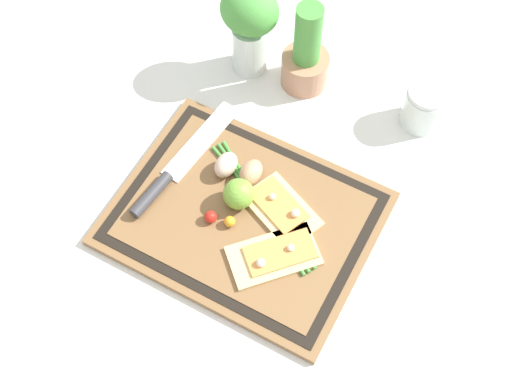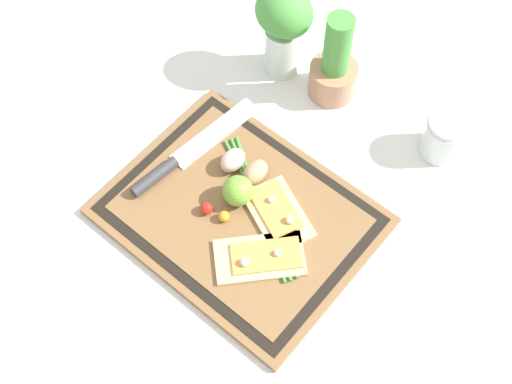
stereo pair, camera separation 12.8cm
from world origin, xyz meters
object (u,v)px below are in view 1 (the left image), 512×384
(herb_pot, at_px, (306,58))
(cherry_tomato_red, at_px, (211,217))
(pizza_slice_far, at_px, (281,209))
(herb_glass, at_px, (250,24))
(pizza_slice_near, at_px, (275,255))
(cherry_tomato_yellow, at_px, (230,222))
(knife, at_px, (168,176))
(lime, at_px, (239,194))
(egg_pink, at_px, (226,165))
(egg_brown, at_px, (251,172))
(sauce_jar, at_px, (424,109))

(herb_pot, bearing_deg, cherry_tomato_red, -89.95)
(pizza_slice_far, distance_m, herb_glass, 0.37)
(pizza_slice_near, height_order, cherry_tomato_yellow, pizza_slice_near)
(knife, xyz_separation_m, cherry_tomato_yellow, (0.15, -0.03, 0.00))
(pizza_slice_far, bearing_deg, cherry_tomato_red, -142.87)
(lime, relative_size, cherry_tomato_red, 2.50)
(pizza_slice_near, xyz_separation_m, knife, (-0.25, 0.05, 0.00))
(pizza_slice_near, height_order, egg_pink, egg_pink)
(egg_brown, bearing_deg, sauce_jar, 51.65)
(pizza_slice_far, distance_m, knife, 0.22)
(pizza_slice_near, distance_m, egg_pink, 0.20)
(egg_pink, distance_m, lime, 0.07)
(cherry_tomato_yellow, relative_size, sauce_jar, 0.22)
(herb_pot, distance_m, herb_glass, 0.13)
(pizza_slice_near, relative_size, herb_glass, 0.83)
(lime, height_order, cherry_tomato_red, lime)
(lime, relative_size, herb_pot, 0.28)
(cherry_tomato_red, relative_size, herb_pot, 0.11)
(egg_brown, xyz_separation_m, cherry_tomato_red, (-0.02, -0.11, -0.01))
(egg_pink, bearing_deg, cherry_tomato_red, -75.30)
(knife, bearing_deg, lime, 7.69)
(pizza_slice_near, relative_size, cherry_tomato_yellow, 8.41)
(pizza_slice_near, relative_size, knife, 0.57)
(lime, xyz_separation_m, cherry_tomato_yellow, (0.01, -0.05, -0.02))
(knife, bearing_deg, egg_brown, 28.98)
(herb_pot, bearing_deg, cherry_tomato_yellow, -84.65)
(pizza_slice_near, height_order, lime, lime)
(pizza_slice_far, bearing_deg, sauce_jar, 65.72)
(pizza_slice_near, bearing_deg, egg_brown, 133.18)
(pizza_slice_far, bearing_deg, pizza_slice_near, -69.53)
(pizza_slice_near, distance_m, herb_glass, 0.45)
(lime, relative_size, sauce_jar, 0.62)
(egg_pink, height_order, cherry_tomato_red, egg_pink)
(pizza_slice_far, height_order, knife, pizza_slice_far)
(pizza_slice_near, bearing_deg, cherry_tomato_yellow, 170.11)
(sauce_jar, bearing_deg, pizza_slice_near, -105.38)
(herb_glass, bearing_deg, herb_pot, 8.44)
(herb_glass, bearing_deg, cherry_tomato_red, -72.06)
(egg_brown, bearing_deg, knife, -151.02)
(egg_brown, bearing_deg, herb_glass, 119.04)
(egg_brown, bearing_deg, pizza_slice_near, -46.82)
(pizza_slice_near, height_order, cherry_tomato_red, pizza_slice_near)
(cherry_tomato_red, xyz_separation_m, cherry_tomato_yellow, (0.03, 0.01, -0.00))
(egg_pink, bearing_deg, cherry_tomato_yellow, -57.26)
(pizza_slice_near, distance_m, lime, 0.13)
(sauce_jar, bearing_deg, egg_pink, -133.10)
(egg_brown, bearing_deg, lime, -84.96)
(lime, height_order, cherry_tomato_yellow, lime)
(pizza_slice_far, relative_size, herb_pot, 0.79)
(egg_brown, height_order, cherry_tomato_yellow, egg_brown)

